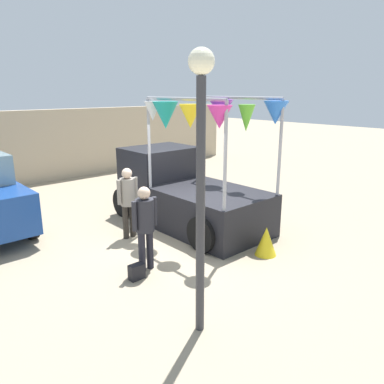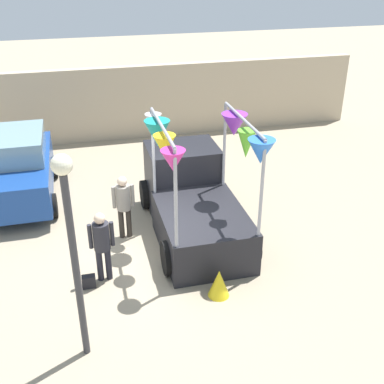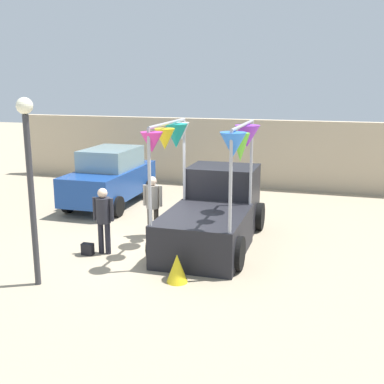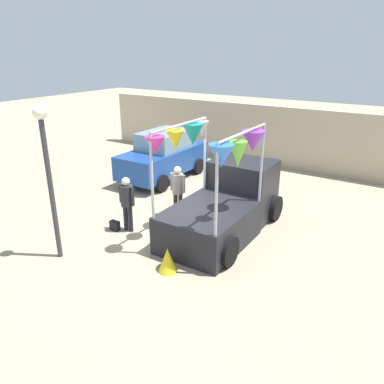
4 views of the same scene
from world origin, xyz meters
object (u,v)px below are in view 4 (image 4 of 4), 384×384
person_vendor (178,187)px  folded_kite_bundle_sunflower (168,260)px  handbag (115,226)px  vendor_truck (227,200)px  street_lamp (47,162)px  person_customer (127,199)px  parked_car (164,155)px

person_vendor → folded_kite_bundle_sunflower: person_vendor is taller
handbag → vendor_truck: bearing=34.1°
folded_kite_bundle_sunflower → person_vendor: bearing=120.1°
person_vendor → street_lamp: (-1.14, -3.58, 1.49)m
person_customer → handbag: 0.92m
folded_kite_bundle_sunflower → street_lamp: bearing=-161.5°
person_vendor → street_lamp: size_ratio=0.43×
person_customer → parked_car: bearing=114.0°
person_vendor → folded_kite_bundle_sunflower: 3.17m
person_customer → folded_kite_bundle_sunflower: 2.54m
vendor_truck → folded_kite_bundle_sunflower: size_ratio=6.85×
vendor_truck → person_vendor: 1.66m
parked_car → handbag: parked_car is taller
person_customer → street_lamp: (-0.50, -2.01, 1.50)m
vendor_truck → handbag: bearing=-145.9°
parked_car → folded_kite_bundle_sunflower: size_ratio=6.67×
folded_kite_bundle_sunflower → person_customer: bearing=153.2°
street_lamp → person_vendor: bearing=72.4°
vendor_truck → street_lamp: (-2.80, -3.60, 1.55)m
parked_car → street_lamp: size_ratio=1.07×
person_vendor → handbag: size_ratio=5.77×
person_vendor → street_lamp: street_lamp is taller
street_lamp → folded_kite_bundle_sunflower: 3.57m
vendor_truck → person_customer: size_ratio=2.56×
vendor_truck → handbag: vendor_truck is taller
vendor_truck → folded_kite_bundle_sunflower: bearing=-92.4°
vendor_truck → person_customer: (-2.30, -1.59, 0.05)m
handbag → street_lamp: bearing=-94.7°
handbag → street_lamp: size_ratio=0.07×
person_customer → folded_kite_bundle_sunflower: size_ratio=2.67×
vendor_truck → person_customer: bearing=-145.3°
handbag → person_vendor: bearing=60.8°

